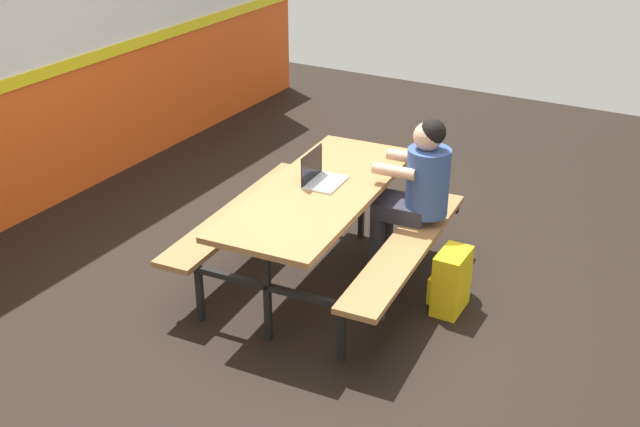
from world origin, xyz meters
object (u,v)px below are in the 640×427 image
picnic_table_main (320,210)px  laptop_silver (321,176)px  student_nearer (417,185)px  backpack_dark (450,281)px

picnic_table_main → laptop_silver: (0.09, 0.04, 0.21)m
student_nearer → backpack_dark: bearing=-127.8°
student_nearer → laptop_silver: student_nearer is taller
laptop_silver → picnic_table_main: bearing=-153.6°
laptop_silver → backpack_dark: size_ratio=0.76×
student_nearer → backpack_dark: (-0.32, -0.41, -0.49)m
picnic_table_main → laptop_silver: 0.23m
laptop_silver → backpack_dark: laptop_silver is taller
backpack_dark → picnic_table_main: bearing=97.4°
picnic_table_main → backpack_dark: 1.01m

